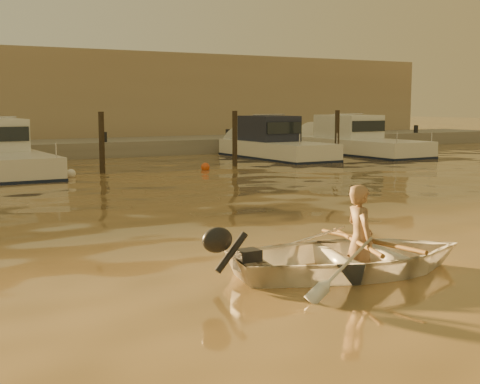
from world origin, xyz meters
TOP-DOWN VIEW (x-y plane):
  - ground_plane at (0.00, 0.00)m, footprint 160.00×160.00m
  - dinghy at (-1.56, -0.45)m, footprint 3.75×3.04m
  - person at (-1.46, -0.47)m, footprint 0.47×0.61m
  - outboard_motor at (-3.02, -0.11)m, footprint 0.97×0.59m
  - oar_port at (-1.31, -0.51)m, footprint 0.10×2.10m
  - oar_starboard at (-1.51, -0.46)m, footprint 0.88×1.96m
  - moored_boat_4 at (8.08, 16.00)m, footprint 2.20×6.81m
  - moored_boat_5 at (12.47, 16.00)m, footprint 2.41×8.02m
  - piling_2 at (-0.20, 13.80)m, footprint 0.18×0.18m
  - piling_3 at (4.80, 13.80)m, footprint 0.18×0.18m
  - piling_4 at (9.50, 13.80)m, footprint 0.18×0.18m
  - fender_c at (-1.43, 13.15)m, footprint 0.30×0.30m
  - fender_d at (3.18, 13.00)m, footprint 0.30×0.30m
  - fender_e at (7.72, 13.54)m, footprint 0.30×0.30m
  - quay at (0.00, 21.50)m, footprint 52.00×4.00m
  - waterfront_building at (0.00, 27.00)m, footprint 46.00×7.00m

SIDE VIEW (x-z plane):
  - ground_plane at x=0.00m, z-range 0.00..0.00m
  - fender_c at x=-1.43m, z-range -0.05..0.25m
  - fender_d at x=3.18m, z-range -0.05..0.25m
  - fender_e at x=7.72m, z-range -0.05..0.25m
  - quay at x=0.00m, z-range -0.35..0.65m
  - dinghy at x=-1.56m, z-range -0.12..0.56m
  - outboard_motor at x=-3.02m, z-range -0.07..0.63m
  - oar_port at x=-1.31m, z-range 0.35..0.49m
  - oar_starboard at x=-1.51m, z-range 0.35..0.49m
  - person at x=-1.46m, z-range -0.30..1.19m
  - moored_boat_4 at x=8.08m, z-range -0.25..1.50m
  - moored_boat_5 at x=12.47m, z-range -0.25..1.50m
  - piling_2 at x=-0.20m, z-range -0.20..2.00m
  - piling_3 at x=4.80m, z-range -0.20..2.00m
  - piling_4 at x=9.50m, z-range -0.20..2.00m
  - waterfront_building at x=0.00m, z-range 0.00..4.80m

